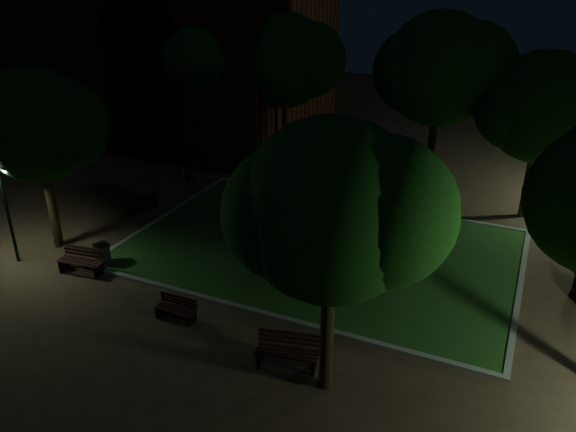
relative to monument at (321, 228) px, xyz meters
name	(u,v)px	position (x,y,z in m)	size (l,w,h in m)	color
ground	(301,272)	(0.00, -2.00, -0.96)	(80.00, 80.00, 0.00)	#4B3526
lawn	(320,248)	(0.00, 0.00, -0.92)	(15.00, 10.00, 0.08)	#274F1B
lawn_kerb	(320,248)	(0.00, 0.00, -0.90)	(15.40, 10.40, 0.12)	slate
monument	(321,228)	(0.00, 0.00, 0.00)	(1.40, 1.40, 3.20)	#A9A099
building_main	(158,18)	(-15.86, 11.79, 6.42)	(20.00, 12.00, 15.00)	#452111
tree_west	(38,125)	(-9.76, -4.19, 4.13)	(5.30, 4.33, 7.25)	black
tree_north_wl	(287,61)	(-5.31, 8.41, 4.93)	(5.98, 4.89, 8.33)	black
tree_north_er	(442,69)	(2.85, 7.28, 5.27)	(6.30, 5.14, 8.81)	black
tree_ne	(545,107)	(7.32, 6.91, 4.08)	(5.86, 4.79, 7.43)	black
tree_se	(335,212)	(3.18, -7.41, 4.33)	(5.57, 4.54, 7.56)	black
tree_nw	(211,56)	(-9.38, 7.41, 5.08)	(5.43, 4.43, 8.26)	black
lamppost_sw	(3,193)	(-10.36, -5.80, 1.89)	(1.18, 0.28, 4.00)	black
lamppost_nw	(187,106)	(-11.06, 7.29, 2.24)	(1.18, 0.28, 4.59)	black
bench_near_left	(177,309)	(-2.48, -6.44, -0.60)	(1.40, 0.52, 0.76)	black
bench_near_right	(288,351)	(1.78, -7.04, -0.49)	(1.91, 1.03, 1.00)	black
bench_west_near	(82,261)	(-7.43, -5.39, -0.51)	(1.80, 0.82, 0.95)	black
bench_left_side	(143,204)	(-8.87, 0.07, -0.57)	(0.82, 1.58, 0.83)	black
bench_far_side	(401,183)	(1.41, 7.50, -0.49)	(1.87, 0.94, 0.98)	black
trash_bin	(102,254)	(-7.12, -4.65, -0.51)	(0.67, 0.67, 0.88)	black
bicycle	(188,172)	(-9.23, 4.30, -0.47)	(0.65, 1.86, 0.98)	black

